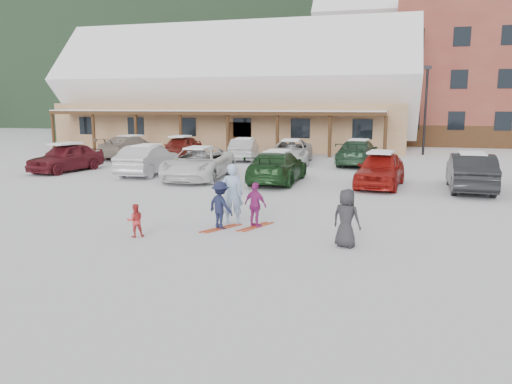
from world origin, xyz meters
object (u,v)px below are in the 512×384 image
(parked_car_4, at_px, (380,169))
(parked_car_7, at_px, (131,147))
(parked_car_2, at_px, (199,163))
(adult_skier, at_px, (232,194))
(parked_car_0, at_px, (66,157))
(parked_car_8, at_px, (180,148))
(day_lodge, at_px, (234,99))
(child_navy, at_px, (221,205))
(parked_car_3, at_px, (277,167))
(parked_car_11, at_px, (358,153))
(parked_car_9, at_px, (244,149))
(child_magenta, at_px, (255,205))
(parked_car_5, at_px, (471,172))
(parked_car_1, at_px, (147,160))
(bystander_dark, at_px, (346,218))
(parked_car_10, at_px, (291,152))
(toddler_red, at_px, (135,220))
(lamp_post, at_px, (426,105))

(parked_car_4, distance_m, parked_car_7, 17.82)
(parked_car_2, bearing_deg, adult_skier, -66.28)
(parked_car_0, height_order, parked_car_8, parked_car_8)
(parked_car_8, bearing_deg, day_lodge, 87.60)
(child_navy, xyz_separation_m, parked_car_3, (-0.35, 8.79, 0.04))
(parked_car_11, bearing_deg, parked_car_8, 4.01)
(parked_car_3, distance_m, parked_car_9, 9.37)
(day_lodge, relative_size, child_magenta, 22.10)
(parked_car_0, height_order, parked_car_2, parked_car_2)
(adult_skier, height_order, parked_car_5, adult_skier)
(parked_car_1, height_order, parked_car_3, parked_car_1)
(bystander_dark, xyz_separation_m, parked_car_8, (-12.19, 17.51, 0.01))
(day_lodge, xyz_separation_m, parked_car_3, (8.08, -18.83, -3.22))
(parked_car_1, distance_m, parked_car_2, 3.09)
(child_navy, height_order, parked_car_8, parked_car_8)
(child_magenta, bearing_deg, parked_car_10, -58.97)
(toddler_red, relative_size, parked_car_9, 0.22)
(bystander_dark, height_order, parked_car_10, bystander_dark)
(parked_car_3, relative_size, parked_car_8, 1.13)
(parked_car_4, relative_size, parked_car_11, 0.87)
(parked_car_0, height_order, parked_car_10, parked_car_0)
(child_navy, distance_m, parked_car_5, 11.76)
(parked_car_8, bearing_deg, adult_skier, -63.10)
(parked_car_0, relative_size, parked_car_1, 0.96)
(toddler_red, xyz_separation_m, parked_car_5, (9.72, 10.24, 0.32))
(parked_car_8, xyz_separation_m, parked_car_9, (4.11, 0.63, -0.06))
(day_lodge, xyz_separation_m, parked_car_9, (3.98, -10.40, -3.25))
(parked_car_0, bearing_deg, parked_car_10, 41.23)
(lamp_post, distance_m, parked_car_9, 13.29)
(lamp_post, height_order, parked_car_10, lamp_post)
(day_lodge, xyz_separation_m, parked_car_8, (-0.13, -11.03, -3.20))
(parked_car_10, bearing_deg, lamp_post, 37.41)
(parked_car_5, xyz_separation_m, parked_car_8, (-16.36, 7.79, -0.03))
(parked_car_3, bearing_deg, parked_car_4, -178.31)
(parked_car_3, relative_size, parked_car_9, 1.18)
(parked_car_9, distance_m, parked_car_10, 3.31)
(toddler_red, bearing_deg, lamp_post, -142.68)
(parked_car_0, bearing_deg, parked_car_3, 5.14)
(toddler_red, relative_size, child_magenta, 0.69)
(lamp_post, bearing_deg, parked_car_0, -142.77)
(toddler_red, distance_m, parked_car_10, 17.82)
(parked_car_0, height_order, parked_car_4, parked_car_4)
(parked_car_7, bearing_deg, parked_car_11, -173.15)
(day_lodge, bearing_deg, parked_car_8, -90.66)
(lamp_post, relative_size, parked_car_10, 1.20)
(parked_car_0, height_order, parked_car_7, parked_car_0)
(bystander_dark, xyz_separation_m, parked_car_9, (-8.08, 18.13, -0.04))
(parked_car_0, bearing_deg, parked_car_9, 54.28)
(bystander_dark, distance_m, parked_car_4, 9.81)
(child_navy, xyz_separation_m, parked_car_11, (2.74, 16.41, 0.06))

